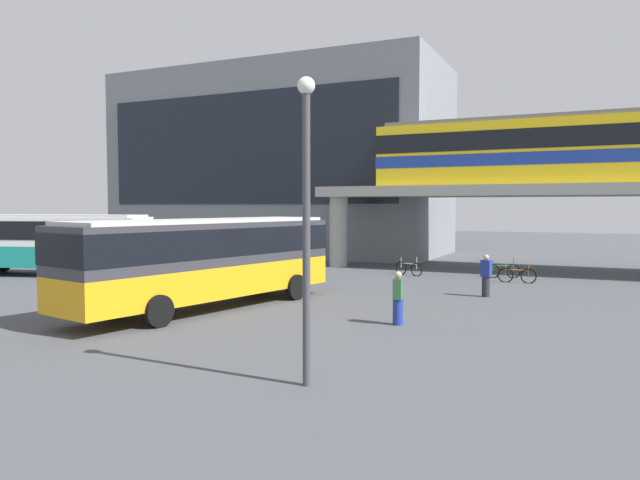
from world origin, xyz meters
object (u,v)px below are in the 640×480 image
at_px(bus_secondary, 46,238).
at_px(pedestrian_near_building, 486,277).
at_px(station_building, 281,163).
at_px(bicycle_green, 503,271).
at_px(train, 591,148).
at_px(bicycle_silver, 409,269).
at_px(bicycle_brown, 517,275).
at_px(bus_main, 206,254).
at_px(pedestrian_at_kerb, 398,300).

bearing_deg(bus_secondary, pedestrian_near_building, 5.18).
bearing_deg(station_building, bicycle_green, -29.76).
distance_m(bus_secondary, bicycle_green, 24.04).
relative_size(train, bus_secondary, 2.09).
relative_size(station_building, bus_secondary, 2.26).
bearing_deg(bicycle_silver, pedestrian_near_building, -50.19).
bearing_deg(station_building, bicycle_silver, -39.72).
bearing_deg(bicycle_brown, bicycle_silver, 171.80).
relative_size(bus_secondary, bicycle_brown, 6.32).
xyz_separation_m(train, bicycle_silver, (-8.65, -5.18, -6.45)).
bearing_deg(pedestrian_near_building, station_building, 137.16).
bearing_deg(train, station_building, 164.19).
bearing_deg(bicycle_green, bicycle_brown, -63.19).
xyz_separation_m(bus_secondary, pedestrian_near_building, (22.50, 2.04, -1.18)).
xyz_separation_m(bus_main, pedestrian_near_building, (8.63, 7.08, -1.18)).
height_order(station_building, pedestrian_near_building, station_building).
distance_m(bicycle_brown, pedestrian_near_building, 5.17).
distance_m(station_building, bicycle_silver, 19.33).
distance_m(train, bus_main, 22.50).
xyz_separation_m(station_building, bicycle_silver, (13.94, -11.58, -6.73)).
bearing_deg(pedestrian_near_building, pedestrian_at_kerb, -102.64).
distance_m(station_building, bus_main, 27.11).
height_order(bus_secondary, pedestrian_at_kerb, bus_secondary).
xyz_separation_m(bicycle_green, pedestrian_at_kerb, (-1.35, -13.79, 0.42)).
distance_m(bicycle_silver, pedestrian_near_building, 7.71).
bearing_deg(bicycle_silver, train, 30.92).
bearing_deg(train, bicycle_brown, -117.17).
distance_m(bicycle_brown, bicycle_silver, 5.64).
relative_size(bicycle_brown, pedestrian_near_building, 1.04).
bearing_deg(train, bus_main, -124.21).
relative_size(bicycle_brown, pedestrian_at_kerb, 1.07).
height_order(station_building, pedestrian_at_kerb, station_building).
relative_size(station_building, bicycle_silver, 15.30).
bearing_deg(bicycle_brown, station_building, 147.61).
bearing_deg(pedestrian_near_building, bus_secondary, -174.82).
bearing_deg(bus_secondary, bus_main, -19.98).
bearing_deg(pedestrian_at_kerb, pedestrian_near_building, 77.36).
distance_m(train, bus_secondary, 29.73).
bearing_deg(station_building, pedestrian_at_kerb, -54.72).
bearing_deg(bicycle_green, station_building, 150.24).
height_order(bicycle_green, pedestrian_at_kerb, pedestrian_at_kerb).
distance_m(bus_main, pedestrian_at_kerb, 7.17).
relative_size(bus_main, bicycle_silver, 6.76).
relative_size(train, pedestrian_near_building, 13.82).
height_order(train, bicycle_brown, train).
bearing_deg(station_building, bus_secondary, -100.55).
relative_size(station_building, bus_main, 2.26).
relative_size(bus_main, bus_secondary, 1.00).
xyz_separation_m(bicycle_silver, pedestrian_at_kerb, (3.36, -12.87, 0.42)).
distance_m(bus_main, bicycle_green, 16.34).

